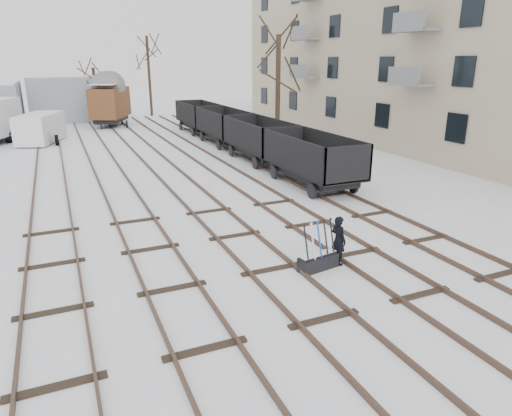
# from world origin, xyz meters

# --- Properties ---
(ground) EXTENTS (120.00, 120.00, 0.00)m
(ground) POSITION_xyz_m (0.00, 0.00, 0.00)
(ground) COLOR white
(ground) RESTS_ON ground
(tracks) EXTENTS (13.90, 52.00, 0.16)m
(tracks) POSITION_xyz_m (-0.00, 13.67, 0.07)
(tracks) COLOR black
(tracks) RESTS_ON ground
(apartment_block) EXTENTS (10.12, 45.00, 16.10)m
(apartment_block) POSITION_xyz_m (19.95, 14.00, 8.05)
(apartment_block) COLOR #C3B996
(apartment_block) RESTS_ON ground
(shed_right) EXTENTS (7.00, 6.00, 4.50)m
(shed_right) POSITION_xyz_m (-4.00, 40.00, 2.25)
(shed_right) COLOR gray
(shed_right) RESTS_ON ground
(ground_frame) EXTENTS (1.35, 0.64, 1.49)m
(ground_frame) POSITION_xyz_m (1.33, -0.50, 0.28)
(ground_frame) COLOR black
(ground_frame) RESTS_ON ground
(worker) EXTENTS (0.48, 0.63, 1.55)m
(worker) POSITION_xyz_m (2.08, -0.40, 0.78)
(worker) COLOR black
(worker) RESTS_ON ground
(freight_wagon_a) EXTENTS (2.46, 6.15, 2.51)m
(freight_wagon_a) POSITION_xyz_m (6.00, 7.91, 0.96)
(freight_wagon_a) COLOR black
(freight_wagon_a) RESTS_ON ground
(freight_wagon_b) EXTENTS (2.46, 6.15, 2.51)m
(freight_wagon_b) POSITION_xyz_m (6.00, 14.31, 0.96)
(freight_wagon_b) COLOR black
(freight_wagon_b) RESTS_ON ground
(freight_wagon_c) EXTENTS (2.46, 6.15, 2.51)m
(freight_wagon_c) POSITION_xyz_m (6.00, 20.71, 0.96)
(freight_wagon_c) COLOR black
(freight_wagon_c) RESTS_ON ground
(freight_wagon_d) EXTENTS (2.46, 6.15, 2.51)m
(freight_wagon_d) POSITION_xyz_m (6.00, 27.11, 0.96)
(freight_wagon_d) COLOR black
(freight_wagon_d) RESTS_ON ground
(box_van_wagon) EXTENTS (4.53, 5.77, 3.91)m
(box_van_wagon) POSITION_xyz_m (-0.47, 34.00, 2.28)
(box_van_wagon) COLOR black
(box_van_wagon) RESTS_ON ground
(panel_van) EXTENTS (3.66, 5.37, 2.18)m
(panel_van) POSITION_xyz_m (-6.45, 26.72, 1.13)
(panel_van) COLOR silver
(panel_van) RESTS_ON ground
(tree_near) EXTENTS (0.30, 0.30, 7.44)m
(tree_near) POSITION_xyz_m (7.44, 14.76, 3.72)
(tree_near) COLOR black
(tree_near) RESTS_ON ground
(tree_far_left) EXTENTS (0.30, 0.30, 5.26)m
(tree_far_left) POSITION_xyz_m (-1.33, 37.88, 2.63)
(tree_far_left) COLOR black
(tree_far_left) RESTS_ON ground
(tree_far_right) EXTENTS (0.30, 0.30, 8.42)m
(tree_far_right) POSITION_xyz_m (4.69, 41.00, 4.21)
(tree_far_right) COLOR black
(tree_far_right) RESTS_ON ground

